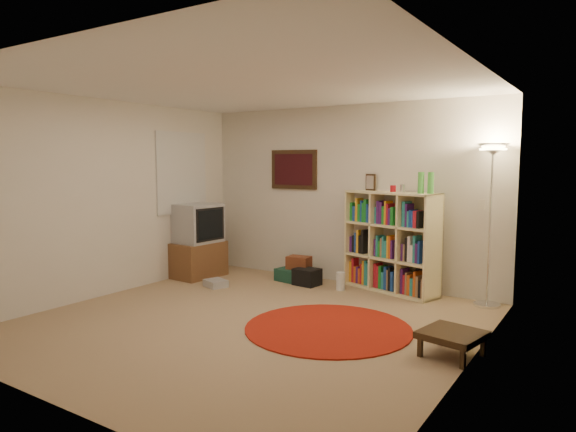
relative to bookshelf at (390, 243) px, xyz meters
The scene contains 12 objects.
room 2.29m from the bookshelf, 111.05° to the right, with size 4.54×4.54×2.54m.
bookshelf is the anchor object (origin of this frame).
floor_lamp 1.58m from the bookshelf, ahead, with size 0.37×0.37×1.92m.
floor_fan 0.67m from the bookshelf, ahead, with size 0.35×0.23×0.40m.
tv_stand 2.82m from the bookshelf, 164.55° to the right, with size 0.58×0.79×1.10m.
dvd_box 2.43m from the bookshelf, 152.30° to the right, with size 0.36×0.33×0.10m.
suitcase 1.45m from the bookshelf, behind, with size 0.60×0.44×0.18m.
wicker_basket 1.37m from the bookshelf, behind, with size 0.34×0.26×0.18m.
duffel_bag 1.25m from the bookshelf, 163.46° to the right, with size 0.36×0.31×0.23m.
paper_towel 0.83m from the bookshelf, 149.48° to the right, with size 0.15×0.15×0.24m.
red_rug 1.94m from the bookshelf, 87.80° to the right, with size 1.72×1.72×0.02m.
side_table 2.38m from the bookshelf, 54.74° to the right, with size 0.58×0.58×0.23m.
Camera 1 is at (3.25, -4.26, 1.71)m, focal length 32.00 mm.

